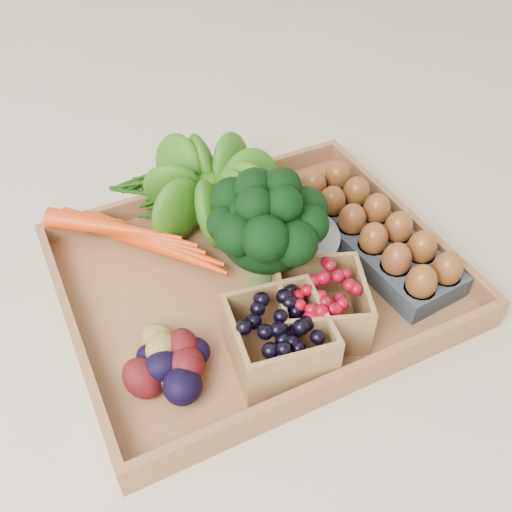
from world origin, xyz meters
name	(u,v)px	position (x,y,z in m)	size (l,w,h in m)	color
ground	(256,284)	(0.00, 0.00, 0.00)	(4.00, 4.00, 0.00)	beige
tray	(256,281)	(0.00, 0.00, 0.01)	(0.55, 0.45, 0.01)	#96633F
carrots	(144,238)	(-0.13, 0.13, 0.04)	(0.23, 0.16, 0.05)	#E83A09
lettuce	(212,184)	(0.00, 0.15, 0.09)	(0.14, 0.14, 0.14)	#194B0B
broccoli	(267,249)	(0.01, -0.01, 0.08)	(0.17, 0.17, 0.14)	black
cherry_bowl	(292,244)	(0.07, 0.02, 0.03)	(0.15, 0.15, 0.04)	#8C9EA5
egg_carton	(372,239)	(0.19, -0.02, 0.03)	(0.11, 0.31, 0.04)	#323940
potatoes	(173,355)	(-0.17, -0.10, 0.05)	(0.13, 0.13, 0.07)	#440A0E
punnet_blackberry	(279,338)	(-0.04, -0.14, 0.06)	(0.12, 0.12, 0.08)	black
punnet_raspberry	(321,305)	(0.04, -0.12, 0.05)	(0.12, 0.12, 0.08)	maroon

